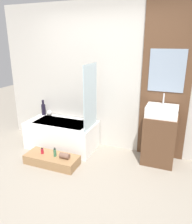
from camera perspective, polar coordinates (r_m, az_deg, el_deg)
name	(u,v)px	position (r m, az deg, el deg)	size (l,w,h in m)	color
ground_plane	(67,194)	(3.13, -7.60, -20.55)	(12.00, 12.00, 0.00)	gray
wall_tiled_back	(107,79)	(3.95, 2.82, 8.66)	(4.20, 0.06, 2.60)	beige
wall_wood_accent	(166,82)	(3.70, 17.77, 7.39)	(0.78, 0.04, 2.60)	brown
bathtub	(62,134)	(4.21, -8.88, -5.80)	(1.29, 0.67, 0.50)	white
glass_shower_screen	(90,97)	(3.65, -1.50, 3.90)	(0.01, 0.54, 1.10)	silver
wooden_step_bench	(52,160)	(3.76, -11.45, -12.10)	(0.89, 0.36, 0.16)	#997047
vanity_cabinet	(159,140)	(3.74, 16.16, -6.95)	(0.51, 0.43, 0.81)	brown
sink	(162,111)	(3.57, 16.84, 0.22)	(0.48, 0.39, 0.34)	white
vase_tall_dark	(43,109)	(4.56, -13.56, 0.81)	(0.08, 0.08, 0.31)	black
vase_round_light	(49,113)	(4.49, -12.12, -0.27)	(0.11, 0.11, 0.11)	silver
bottle_soap_primary	(42,151)	(3.79, -13.87, -9.87)	(0.04, 0.04, 0.10)	#B21928
bottle_soap_secondary	(55,153)	(3.66, -10.69, -10.37)	(0.05, 0.05, 0.15)	#38704C
towel_roll	(65,156)	(3.58, -8.19, -11.25)	(0.09, 0.09, 0.16)	brown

